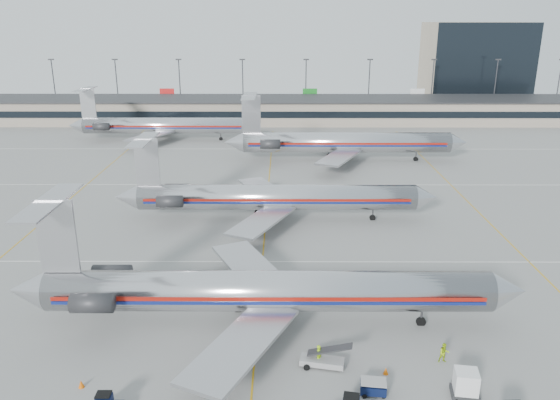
{
  "coord_description": "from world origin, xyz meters",
  "views": [
    {
      "loc": [
        2.19,
        -45.98,
        25.94
      ],
      "look_at": [
        1.95,
        18.48,
        4.5
      ],
      "focal_mm": 35.0,
      "sensor_mm": 36.0,
      "label": 1
    }
  ],
  "objects_px": {
    "jet_second_row": "(270,197)",
    "belt_loader": "(323,360)",
    "jet_foreground": "(258,290)",
    "uld_container": "(466,384)"
  },
  "relations": [
    {
      "from": "jet_foreground",
      "to": "belt_loader",
      "type": "xyz_separation_m",
      "value": [
        5.34,
        -6.09,
        -2.87
      ]
    },
    {
      "from": "jet_second_row",
      "to": "belt_loader",
      "type": "distance_m",
      "value": 33.31
    },
    {
      "from": "jet_foreground",
      "to": "uld_container",
      "type": "relative_size",
      "value": 20.78
    },
    {
      "from": "jet_foreground",
      "to": "belt_loader",
      "type": "bearing_deg",
      "value": -48.78
    },
    {
      "from": "uld_container",
      "to": "belt_loader",
      "type": "relative_size",
      "value": 0.52
    },
    {
      "from": "jet_second_row",
      "to": "belt_loader",
      "type": "xyz_separation_m",
      "value": [
        4.8,
        -32.85,
        -2.72
      ]
    },
    {
      "from": "jet_second_row",
      "to": "belt_loader",
      "type": "relative_size",
      "value": 10.41
    },
    {
      "from": "jet_second_row",
      "to": "uld_container",
      "type": "bearing_deg",
      "value": -67.88
    },
    {
      "from": "jet_second_row",
      "to": "belt_loader",
      "type": "bearing_deg",
      "value": -81.69
    },
    {
      "from": "uld_container",
      "to": "belt_loader",
      "type": "height_order",
      "value": "belt_loader"
    }
  ]
}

